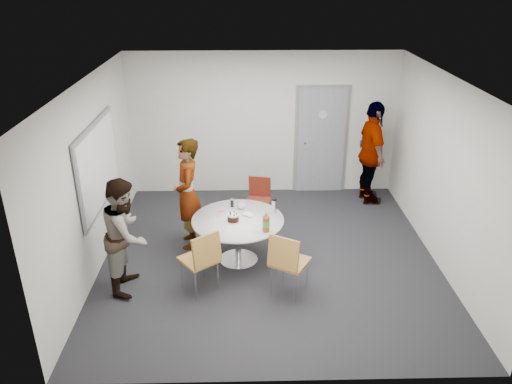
{
  "coord_description": "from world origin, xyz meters",
  "views": [
    {
      "loc": [
        -0.36,
        -6.52,
        4.07
      ],
      "look_at": [
        -0.19,
        0.25,
        0.98
      ],
      "focal_mm": 35.0,
      "sensor_mm": 36.0,
      "label": 1
    }
  ],
  "objects_px": {
    "chair_near_left": "(202,256)",
    "person_right": "(372,153)",
    "chair_near_right": "(287,259)",
    "person_main": "(188,194)",
    "whiteboard": "(98,165)",
    "person_left": "(126,235)",
    "chair_far": "(259,196)",
    "table": "(240,225)",
    "door": "(321,141)"
  },
  "relations": [
    {
      "from": "person_right",
      "to": "door",
      "type": "bearing_deg",
      "value": 53.56
    },
    {
      "from": "whiteboard",
      "to": "person_right",
      "type": "xyz_separation_m",
      "value": [
        4.41,
        1.75,
        -0.5
      ]
    },
    {
      "from": "door",
      "to": "chair_far",
      "type": "distance_m",
      "value": 1.89
    },
    {
      "from": "door",
      "to": "table",
      "type": "relative_size",
      "value": 1.58
    },
    {
      "from": "chair_far",
      "to": "chair_near_left",
      "type": "bearing_deg",
      "value": 80.0
    },
    {
      "from": "person_main",
      "to": "chair_near_right",
      "type": "bearing_deg",
      "value": 37.01
    },
    {
      "from": "person_left",
      "to": "chair_far",
      "type": "bearing_deg",
      "value": -43.19
    },
    {
      "from": "whiteboard",
      "to": "door",
      "type": "bearing_deg",
      "value": 32.66
    },
    {
      "from": "door",
      "to": "person_right",
      "type": "distance_m",
      "value": 1.01
    },
    {
      "from": "person_main",
      "to": "person_left",
      "type": "height_order",
      "value": "person_main"
    },
    {
      "from": "person_left",
      "to": "whiteboard",
      "type": "bearing_deg",
      "value": 31.75
    },
    {
      "from": "whiteboard",
      "to": "person_left",
      "type": "height_order",
      "value": "whiteboard"
    },
    {
      "from": "whiteboard",
      "to": "person_left",
      "type": "relative_size",
      "value": 1.18
    },
    {
      "from": "door",
      "to": "whiteboard",
      "type": "height_order",
      "value": "door"
    },
    {
      "from": "door",
      "to": "chair_near_right",
      "type": "xyz_separation_m",
      "value": [
        -0.92,
        -3.46,
        -0.45
      ]
    },
    {
      "from": "table",
      "to": "person_main",
      "type": "relative_size",
      "value": 0.77
    },
    {
      "from": "person_right",
      "to": "whiteboard",
      "type": "bearing_deg",
      "value": 107.23
    },
    {
      "from": "person_left",
      "to": "person_main",
      "type": "bearing_deg",
      "value": -30.94
    },
    {
      "from": "chair_far",
      "to": "person_main",
      "type": "xyz_separation_m",
      "value": [
        -1.11,
        -0.72,
        0.38
      ]
    },
    {
      "from": "chair_near_right",
      "to": "chair_far",
      "type": "xyz_separation_m",
      "value": [
        -0.31,
        2.12,
        -0.07
      ]
    },
    {
      "from": "table",
      "to": "person_left",
      "type": "height_order",
      "value": "person_left"
    },
    {
      "from": "door",
      "to": "chair_far",
      "type": "relative_size",
      "value": 2.58
    },
    {
      "from": "whiteboard",
      "to": "person_left",
      "type": "bearing_deg",
      "value": -59.97
    },
    {
      "from": "chair_far",
      "to": "person_right",
      "type": "bearing_deg",
      "value": -147.02
    },
    {
      "from": "table",
      "to": "chair_near_left",
      "type": "distance_m",
      "value": 0.93
    },
    {
      "from": "chair_far",
      "to": "person_left",
      "type": "height_order",
      "value": "person_left"
    },
    {
      "from": "whiteboard",
      "to": "person_main",
      "type": "bearing_deg",
      "value": 10.56
    },
    {
      "from": "door",
      "to": "chair_near_right",
      "type": "bearing_deg",
      "value": -104.87
    },
    {
      "from": "chair_near_right",
      "to": "chair_far",
      "type": "distance_m",
      "value": 2.15
    },
    {
      "from": "door",
      "to": "person_left",
      "type": "relative_size",
      "value": 1.32
    },
    {
      "from": "chair_near_right",
      "to": "person_right",
      "type": "xyz_separation_m",
      "value": [
        1.77,
        2.93,
        0.38
      ]
    },
    {
      "from": "whiteboard",
      "to": "person_main",
      "type": "distance_m",
      "value": 1.37
    },
    {
      "from": "whiteboard",
      "to": "person_left",
      "type": "distance_m",
      "value": 1.21
    },
    {
      "from": "chair_near_right",
      "to": "chair_far",
      "type": "height_order",
      "value": "chair_near_right"
    },
    {
      "from": "door",
      "to": "whiteboard",
      "type": "distance_m",
      "value": 4.25
    },
    {
      "from": "table",
      "to": "chair_near_right",
      "type": "relative_size",
      "value": 1.44
    },
    {
      "from": "table",
      "to": "chair_near_left",
      "type": "height_order",
      "value": "table"
    },
    {
      "from": "chair_near_left",
      "to": "person_right",
      "type": "xyz_separation_m",
      "value": [
        2.88,
        2.82,
        0.39
      ]
    },
    {
      "from": "chair_near_right",
      "to": "person_main",
      "type": "height_order",
      "value": "person_main"
    },
    {
      "from": "table",
      "to": "chair_far",
      "type": "bearing_deg",
      "value": 75.67
    },
    {
      "from": "chair_far",
      "to": "person_left",
      "type": "distance_m",
      "value": 2.6
    },
    {
      "from": "person_main",
      "to": "table",
      "type": "bearing_deg",
      "value": 48.88
    },
    {
      "from": "chair_near_right",
      "to": "person_left",
      "type": "relative_size",
      "value": 0.58
    },
    {
      "from": "chair_far",
      "to": "person_main",
      "type": "height_order",
      "value": "person_main"
    },
    {
      "from": "door",
      "to": "person_right",
      "type": "xyz_separation_m",
      "value": [
        0.85,
        -0.53,
        -0.07
      ]
    },
    {
      "from": "whiteboard",
      "to": "chair_far",
      "type": "relative_size",
      "value": 2.31
    },
    {
      "from": "person_main",
      "to": "person_left",
      "type": "relative_size",
      "value": 1.09
    },
    {
      "from": "chair_near_right",
      "to": "person_main",
      "type": "relative_size",
      "value": 0.53
    },
    {
      "from": "chair_near_left",
      "to": "person_main",
      "type": "height_order",
      "value": "person_main"
    },
    {
      "from": "chair_near_left",
      "to": "person_main",
      "type": "distance_m",
      "value": 1.37
    }
  ]
}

